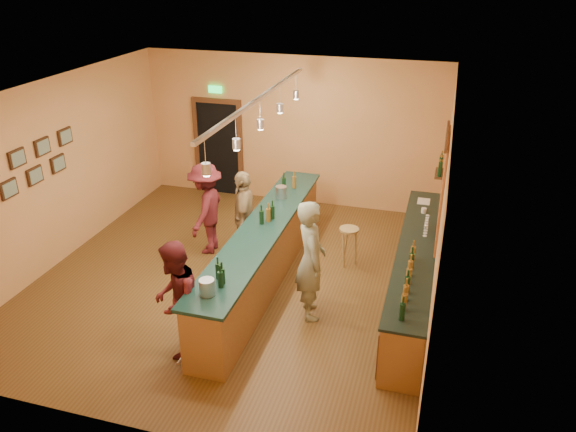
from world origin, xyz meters
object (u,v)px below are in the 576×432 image
(back_counter, at_px, (415,273))
(customer_a, at_px, (176,300))
(bartender, at_px, (311,260))
(tasting_bar, at_px, (263,250))
(bar_stool, at_px, (349,236))
(customer_b, at_px, (244,217))
(customer_c, at_px, (206,209))

(back_counter, height_order, customer_a, customer_a)
(back_counter, distance_m, customer_a, 3.76)
(back_counter, distance_m, bartender, 1.78)
(tasting_bar, relative_size, customer_a, 3.04)
(bartender, xyz_separation_m, bar_stool, (0.28, 1.67, -0.38))
(customer_b, bearing_deg, customer_a, -14.08)
(customer_a, height_order, customer_c, customer_c)
(bar_stool, bearing_deg, customer_c, -175.13)
(back_counter, relative_size, bar_stool, 6.43)
(tasting_bar, distance_m, customer_a, 2.13)
(tasting_bar, bearing_deg, back_counter, 4.20)
(customer_c, bearing_deg, customer_b, 76.19)
(customer_a, height_order, customer_b, customer_b)
(bartender, height_order, customer_c, bartender)
(tasting_bar, height_order, customer_b, customer_b)
(bar_stool, bearing_deg, customer_a, -120.65)
(customer_a, distance_m, customer_c, 2.93)
(bartender, height_order, bar_stool, bartender)
(customer_a, bearing_deg, customer_b, 166.75)
(back_counter, relative_size, bartender, 2.41)
(customer_a, relative_size, customer_c, 0.98)
(tasting_bar, distance_m, bartender, 1.24)
(customer_b, height_order, customer_c, customer_b)
(back_counter, height_order, customer_c, customer_c)
(customer_b, distance_m, bar_stool, 1.86)
(bartender, relative_size, bar_stool, 2.67)
(bartender, distance_m, customer_b, 2.01)
(tasting_bar, xyz_separation_m, bartender, (0.98, -0.68, 0.34))
(customer_a, relative_size, customer_b, 0.98)
(bartender, distance_m, bar_stool, 1.74)
(tasting_bar, height_order, bartender, bartender)
(back_counter, height_order, bartender, bartender)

